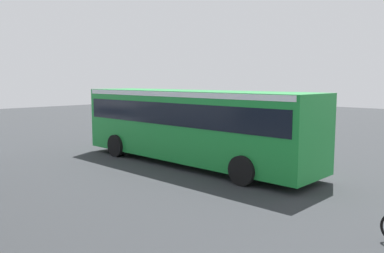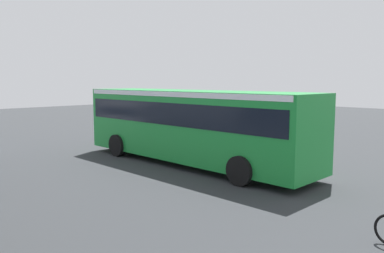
{
  "view_description": "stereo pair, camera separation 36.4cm",
  "coord_description": "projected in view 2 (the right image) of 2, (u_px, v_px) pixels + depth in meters",
  "views": [
    {
      "loc": [
        -11.66,
        12.31,
        3.57
      ],
      "look_at": [
        -0.09,
        0.32,
        1.6
      ],
      "focal_mm": 36.4,
      "sensor_mm": 36.0,
      "label": 1
    },
    {
      "loc": [
        -11.92,
        12.06,
        3.57
      ],
      "look_at": [
        -0.09,
        0.32,
        1.6
      ],
      "focal_mm": 36.4,
      "sensor_mm": 36.0,
      "label": 2
    }
  ],
  "objects": [
    {
      "name": "lane_dash_centre",
      "position": [
        175.0,
        145.0,
        21.77
      ],
      "size": [
        2.0,
        0.2,
        0.01
      ],
      "primitive_type": "cube",
      "color": "silver",
      "rests_on": "ground"
    },
    {
      "name": "ground",
      "position": [
        196.0,
        161.0,
        17.25
      ],
      "size": [
        80.0,
        80.0,
        0.0
      ],
      "primitive_type": "plane",
      "color": "#2D3033"
    },
    {
      "name": "lane_dash_leftmost",
      "position": [
        305.0,
        167.0,
        16.13
      ],
      "size": [
        2.0,
        0.2,
        0.01
      ],
      "primitive_type": "cube",
      "color": "silver",
      "rests_on": "ground"
    },
    {
      "name": "lane_dash_left",
      "position": [
        231.0,
        154.0,
        18.95
      ],
      "size": [
        2.0,
        0.2,
        0.01
      ],
      "primitive_type": "cube",
      "color": "silver",
      "rests_on": "ground"
    },
    {
      "name": "traffic_sign",
      "position": [
        158.0,
        109.0,
        23.34
      ],
      "size": [
        0.08,
        0.6,
        2.8
      ],
      "color": "slate",
      "rests_on": "ground"
    },
    {
      "name": "pedestrian",
      "position": [
        234.0,
        131.0,
        20.76
      ],
      "size": [
        0.38,
        0.38,
        1.79
      ],
      "color": "#2D2D38",
      "rests_on": "ground"
    },
    {
      "name": "city_bus",
      "position": [
        191.0,
        120.0,
        16.55
      ],
      "size": [
        11.54,
        2.85,
        3.15
      ],
      "color": "#1E8C38",
      "rests_on": "ground"
    }
  ]
}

